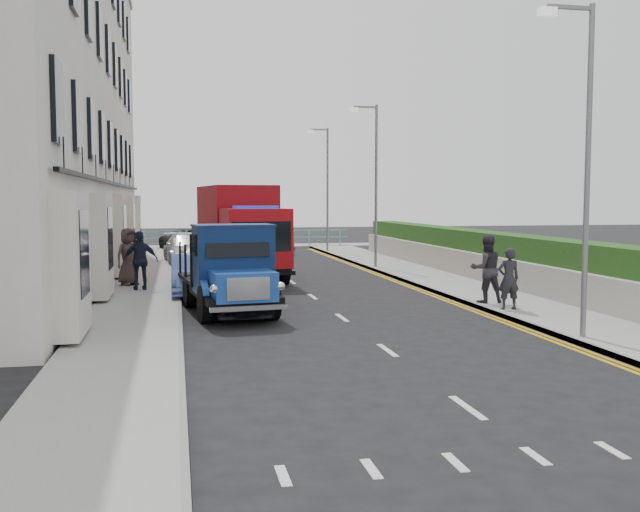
{
  "coord_description": "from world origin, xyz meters",
  "views": [
    {
      "loc": [
        -4.1,
        -15.49,
        3.02
      ],
      "look_at": [
        -0.1,
        4.35,
        1.4
      ],
      "focal_mm": 40.0,
      "sensor_mm": 36.0,
      "label": 1
    }
  ],
  "objects_px": {
    "red_lorry": "(240,229)",
    "parked_car_front": "(236,289)",
    "lamp_far": "(325,182)",
    "pedestrian_east_near": "(509,279)",
    "lamp_mid": "(373,176)",
    "bedford_lorry": "(232,275)",
    "lamp_near": "(583,152)"
  },
  "relations": [
    {
      "from": "red_lorry",
      "to": "parked_car_front",
      "type": "xyz_separation_m",
      "value": [
        -0.88,
        -8.63,
        -1.22
      ]
    },
    {
      "from": "lamp_far",
      "to": "parked_car_front",
      "type": "xyz_separation_m",
      "value": [
        -6.78,
        -20.84,
        -3.34
      ]
    },
    {
      "from": "pedestrian_east_near",
      "to": "red_lorry",
      "type": "bearing_deg",
      "value": -56.19
    },
    {
      "from": "lamp_far",
      "to": "red_lorry",
      "type": "distance_m",
      "value": 13.73
    },
    {
      "from": "lamp_mid",
      "to": "pedestrian_east_near",
      "type": "distance_m",
      "value": 12.63
    },
    {
      "from": "parked_car_front",
      "to": "pedestrian_east_near",
      "type": "distance_m",
      "value": 7.18
    },
    {
      "from": "red_lorry",
      "to": "pedestrian_east_near",
      "type": "bearing_deg",
      "value": -65.17
    },
    {
      "from": "red_lorry",
      "to": "parked_car_front",
      "type": "distance_m",
      "value": 8.76
    },
    {
      "from": "lamp_mid",
      "to": "lamp_far",
      "type": "height_order",
      "value": "same"
    },
    {
      "from": "parked_car_front",
      "to": "bedford_lorry",
      "type": "bearing_deg",
      "value": -110.89
    },
    {
      "from": "lamp_far",
      "to": "pedestrian_east_near",
      "type": "height_order",
      "value": "lamp_far"
    },
    {
      "from": "lamp_far",
      "to": "pedestrian_east_near",
      "type": "xyz_separation_m",
      "value": [
        0.26,
        -22.25,
        -3.06
      ]
    },
    {
      "from": "red_lorry",
      "to": "parked_car_front",
      "type": "relative_size",
      "value": 1.8
    },
    {
      "from": "bedford_lorry",
      "to": "parked_car_front",
      "type": "relative_size",
      "value": 1.33
    },
    {
      "from": "lamp_mid",
      "to": "lamp_far",
      "type": "relative_size",
      "value": 1.0
    },
    {
      "from": "pedestrian_east_near",
      "to": "parked_car_front",
      "type": "bearing_deg",
      "value": -9.05
    },
    {
      "from": "lamp_far",
      "to": "bedford_lorry",
      "type": "height_order",
      "value": "lamp_far"
    },
    {
      "from": "lamp_mid",
      "to": "bedford_lorry",
      "type": "xyz_separation_m",
      "value": [
        -6.89,
        -11.2,
        -2.92
      ]
    },
    {
      "from": "lamp_mid",
      "to": "bedford_lorry",
      "type": "bearing_deg",
      "value": -121.6
    },
    {
      "from": "pedestrian_east_near",
      "to": "lamp_near",
      "type": "bearing_deg",
      "value": 88.3
    },
    {
      "from": "lamp_mid",
      "to": "bedford_lorry",
      "type": "relative_size",
      "value": 1.37
    },
    {
      "from": "lamp_near",
      "to": "lamp_far",
      "type": "distance_m",
      "value": 26.0
    },
    {
      "from": "lamp_near",
      "to": "parked_car_front",
      "type": "height_order",
      "value": "lamp_near"
    },
    {
      "from": "red_lorry",
      "to": "pedestrian_east_near",
      "type": "distance_m",
      "value": 11.82
    },
    {
      "from": "lamp_mid",
      "to": "pedestrian_east_near",
      "type": "bearing_deg",
      "value": -88.78
    },
    {
      "from": "lamp_mid",
      "to": "red_lorry",
      "type": "distance_m",
      "value": 6.65
    },
    {
      "from": "bedford_lorry",
      "to": "red_lorry",
      "type": "xyz_separation_m",
      "value": [
        0.99,
        8.99,
        0.8
      ]
    },
    {
      "from": "lamp_near",
      "to": "bedford_lorry",
      "type": "bearing_deg",
      "value": 145.15
    },
    {
      "from": "lamp_near",
      "to": "lamp_mid",
      "type": "xyz_separation_m",
      "value": [
        0.0,
        16.0,
        0.0
      ]
    },
    {
      "from": "lamp_far",
      "to": "parked_car_front",
      "type": "distance_m",
      "value": 22.17
    },
    {
      "from": "lamp_near",
      "to": "lamp_far",
      "type": "relative_size",
      "value": 1.0
    },
    {
      "from": "parked_car_front",
      "to": "lamp_far",
      "type": "bearing_deg",
      "value": 68.68
    }
  ]
}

